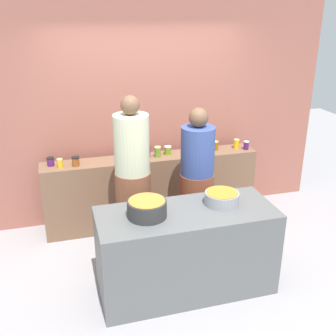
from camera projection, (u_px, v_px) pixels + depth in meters
ground at (177, 269)px, 4.38m from camera, size 12.00×12.00×0.00m
storefront_wall at (144, 104)px, 5.11m from camera, size 4.80×0.12×3.00m
display_shelf at (152, 190)px, 5.19m from camera, size 2.70×0.36×0.91m
prep_table at (186, 250)px, 3.95m from camera, size 1.70×0.70×0.86m
preserve_jar_0 at (51, 162)px, 4.72m from camera, size 0.09×0.09×0.10m
preserve_jar_1 at (60, 163)px, 4.67m from camera, size 0.07×0.07×0.11m
preserve_jar_2 at (76, 161)px, 4.71m from camera, size 0.09×0.09×0.11m
preserve_jar_3 at (122, 155)px, 4.94m from camera, size 0.08×0.08×0.10m
preserve_jar_4 at (136, 153)px, 4.98m from camera, size 0.08×0.08×0.11m
preserve_jar_5 at (148, 152)px, 4.98m from camera, size 0.07×0.07×0.14m
preserve_jar_6 at (158, 152)px, 4.99m from camera, size 0.08×0.08×0.13m
preserve_jar_7 at (168, 150)px, 5.08m from camera, size 0.09×0.09×0.11m
preserve_jar_8 at (191, 146)px, 5.19m from camera, size 0.08×0.08×0.13m
preserve_jar_9 at (208, 147)px, 5.17m from camera, size 0.08×0.08×0.13m
preserve_jar_10 at (216, 146)px, 5.24m from camera, size 0.07×0.07×0.12m
preserve_jar_11 at (236, 144)px, 5.29m from camera, size 0.07×0.07×0.12m
preserve_jar_12 at (246, 145)px, 5.26m from camera, size 0.07×0.07×0.11m
cooking_pot_left at (147, 208)px, 3.67m from camera, size 0.36×0.36×0.16m
cooking_pot_center at (222, 198)px, 3.91m from camera, size 0.33×0.33×0.13m
cook_with_tongs at (133, 188)px, 4.34m from camera, size 0.38×0.38×1.84m
cook_in_cap at (197, 186)px, 4.61m from camera, size 0.39×0.39×1.65m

